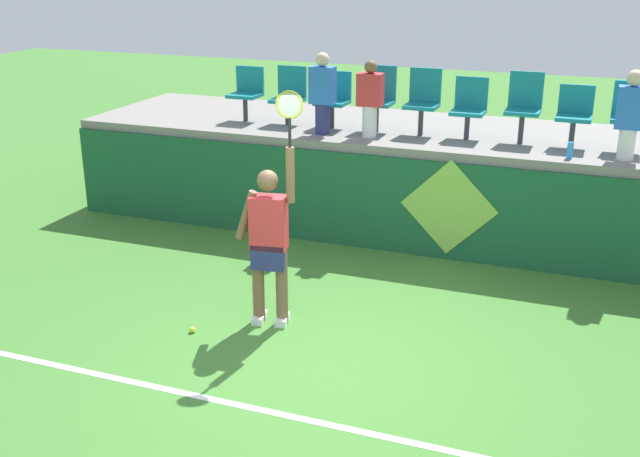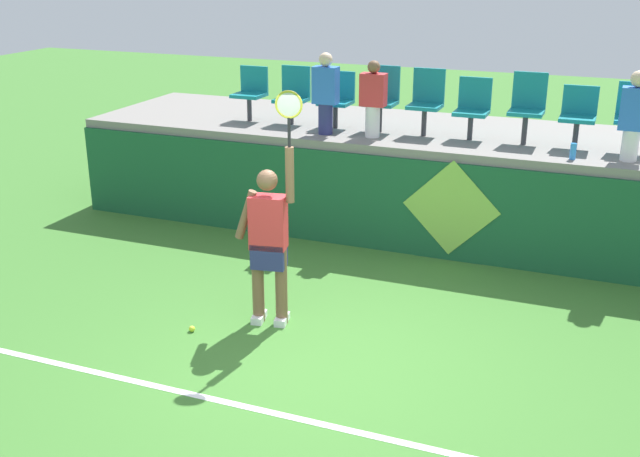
% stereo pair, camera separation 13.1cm
% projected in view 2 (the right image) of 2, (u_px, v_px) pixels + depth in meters
% --- Properties ---
extents(ground_plane, '(40.00, 40.00, 0.00)m').
position_uv_depth(ground_plane, '(315.00, 363.00, 7.61)').
color(ground_plane, '#3D752D').
extents(court_back_wall, '(10.06, 0.20, 1.30)m').
position_uv_depth(court_back_wall, '(406.00, 205.00, 10.22)').
color(court_back_wall, '#195633').
rests_on(court_back_wall, ground_plane).
extents(spectator_platform, '(10.06, 2.49, 0.12)m').
position_uv_depth(spectator_platform, '(431.00, 133.00, 11.02)').
color(spectator_platform, gray).
rests_on(spectator_platform, court_back_wall).
extents(court_baseline_stripe, '(9.05, 0.08, 0.01)m').
position_uv_depth(court_baseline_stripe, '(275.00, 413.00, 6.78)').
color(court_baseline_stripe, white).
rests_on(court_baseline_stripe, ground_plane).
extents(tennis_player, '(0.75, 0.32, 2.54)m').
position_uv_depth(tennis_player, '(269.00, 239.00, 8.13)').
color(tennis_player, white).
rests_on(tennis_player, ground_plane).
extents(tennis_ball, '(0.07, 0.07, 0.07)m').
position_uv_depth(tennis_ball, '(192.00, 329.00, 8.23)').
color(tennis_ball, '#D1E533').
rests_on(tennis_ball, ground_plane).
extents(water_bottle, '(0.07, 0.07, 0.20)m').
position_uv_depth(water_bottle, '(573.00, 151.00, 9.40)').
color(water_bottle, '#338CE5').
rests_on(water_bottle, spectator_platform).
extents(stadium_chair_0, '(0.44, 0.42, 0.79)m').
position_uv_depth(stadium_chair_0, '(251.00, 90.00, 11.46)').
color(stadium_chair_0, '#38383D').
rests_on(stadium_chair_0, spectator_platform).
extents(stadium_chair_1, '(0.44, 0.42, 0.83)m').
position_uv_depth(stadium_chair_1, '(293.00, 93.00, 11.23)').
color(stadium_chair_1, '#38383D').
rests_on(stadium_chair_1, spectator_platform).
extents(stadium_chair_2, '(0.44, 0.42, 0.79)m').
position_uv_depth(stadium_chair_2, '(337.00, 97.00, 10.99)').
color(stadium_chair_2, '#38383D').
rests_on(stadium_chair_2, spectator_platform).
extents(stadium_chair_3, '(0.44, 0.42, 0.90)m').
position_uv_depth(stadium_chair_3, '(382.00, 96.00, 10.75)').
color(stadium_chair_3, '#38383D').
rests_on(stadium_chair_3, spectator_platform).
extents(stadium_chair_4, '(0.44, 0.42, 0.90)m').
position_uv_depth(stadium_chair_4, '(427.00, 99.00, 10.53)').
color(stadium_chair_4, '#38383D').
rests_on(stadium_chair_4, spectator_platform).
extents(stadium_chair_5, '(0.44, 0.42, 0.81)m').
position_uv_depth(stadium_chair_5, '(473.00, 106.00, 10.32)').
color(stadium_chair_5, '#38383D').
rests_on(stadium_chair_5, spectator_platform).
extents(stadium_chair_6, '(0.44, 0.42, 0.92)m').
position_uv_depth(stadium_chair_6, '(528.00, 105.00, 10.06)').
color(stadium_chair_6, '#38383D').
rests_on(stadium_chair_6, spectator_platform).
extents(stadium_chair_7, '(0.44, 0.42, 0.78)m').
position_uv_depth(stadium_chair_7, '(578.00, 113.00, 9.85)').
color(stadium_chair_7, '#38383D').
rests_on(stadium_chair_7, spectator_platform).
extents(stadium_chair_8, '(0.44, 0.42, 0.87)m').
position_uv_depth(stadium_chair_8, '(634.00, 114.00, 9.61)').
color(stadium_chair_8, '#38383D').
rests_on(stadium_chair_8, spectator_platform).
extents(spectator_0, '(0.34, 0.20, 1.03)m').
position_uv_depth(spectator_0, '(373.00, 98.00, 10.38)').
color(spectator_0, white).
rests_on(spectator_0, spectator_platform).
extents(spectator_1, '(0.34, 0.20, 1.11)m').
position_uv_depth(spectator_1, '(326.00, 92.00, 10.54)').
color(spectator_1, navy).
rests_on(spectator_1, spectator_platform).
extents(spectator_2, '(0.34, 0.20, 1.09)m').
position_uv_depth(spectator_2, '(634.00, 115.00, 9.18)').
color(spectator_2, white).
rests_on(spectator_2, spectator_platform).
extents(wall_signage_mount, '(1.27, 0.01, 1.35)m').
position_uv_depth(wall_signage_mount, '(448.00, 260.00, 10.13)').
color(wall_signage_mount, '#195633').
rests_on(wall_signage_mount, ground_plane).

